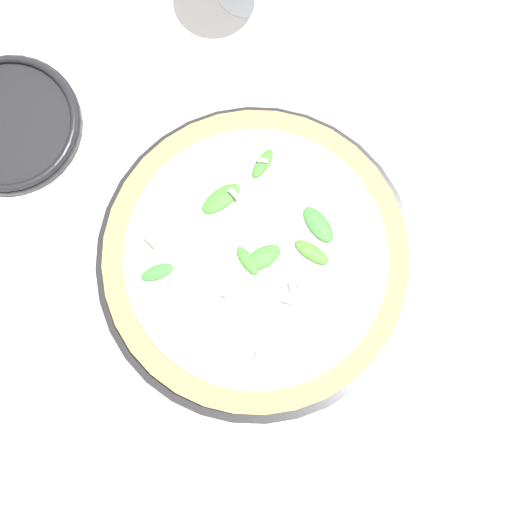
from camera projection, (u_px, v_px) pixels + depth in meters
The scene contains 3 objects.
ground_plane at pixel (292, 267), 0.73m from camera, with size 6.00×6.00×0.00m, color silver.
pizza_arugula_main at pixel (256, 258), 0.71m from camera, with size 0.32×0.32×0.05m.
side_plate_white at pixel (9, 124), 0.74m from camera, with size 0.15×0.15×0.02m.
Camera 1 is at (-0.02, -0.10, 0.72)m, focal length 50.00 mm.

